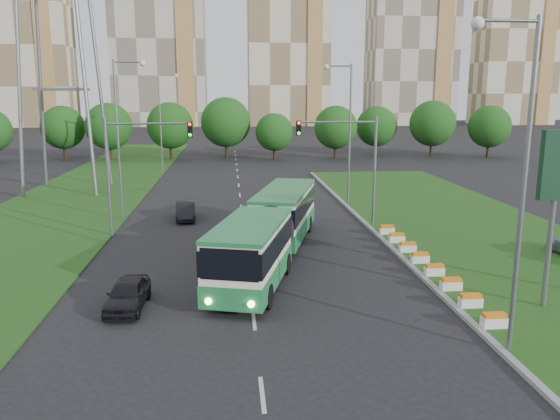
{
  "coord_description": "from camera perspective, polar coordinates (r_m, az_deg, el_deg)",
  "views": [
    {
      "loc": [
        -3.89,
        -27.9,
        9.41
      ],
      "look_at": [
        -0.92,
        4.33,
        2.6
      ],
      "focal_mm": 35.0,
      "sensor_mm": 36.0,
      "label": 1
    }
  ],
  "objects": [
    {
      "name": "midrise_east",
      "position": [
        201.44,
        23.25,
        13.96
      ],
      "size": [
        24.0,
        14.0,
        40.0
      ],
      "primitive_type": "cube",
      "color": "beige",
      "rests_on": "ground"
    },
    {
      "name": "articulated_bus",
      "position": [
        31.63,
        -1.3,
        -1.98
      ],
      "size": [
        2.84,
        18.19,
        3.0
      ],
      "rotation": [
        0.0,
        0.0,
        -0.27
      ],
      "color": "white",
      "rests_on": "ground"
    },
    {
      "name": "shopping_trolley",
      "position": [
        24.94,
        -5.04,
        -9.67
      ],
      "size": [
        0.31,
        0.33,
        0.54
      ],
      "rotation": [
        0.0,
        0.0,
        -0.03
      ],
      "color": "orange",
      "rests_on": "ground"
    },
    {
      "name": "apartment_tower_west",
      "position": [
        188.67,
        -25.09,
        15.24
      ],
      "size": [
        26.0,
        15.0,
        48.0
      ],
      "primitive_type": "cube",
      "color": "beige",
      "rests_on": "ground"
    },
    {
      "name": "traffic_mast_left",
      "position": [
        37.68,
        -15.21,
        5.28
      ],
      "size": [
        5.76,
        0.32,
        8.0
      ],
      "color": "slate",
      "rests_on": "ground"
    },
    {
      "name": "street_lamps",
      "position": [
        38.06,
        -3.93,
        6.72
      ],
      "size": [
        36.0,
        60.0,
        12.0
      ],
      "primitive_type": null,
      "color": "slate",
      "rests_on": "ground"
    },
    {
      "name": "flower_planters",
      "position": [
        30.89,
        15.1,
        -5.4
      ],
      "size": [
        1.1,
        15.9,
        0.6
      ],
      "primitive_type": null,
      "color": "white",
      "rests_on": "grass_median"
    },
    {
      "name": "left_verge",
      "position": [
        55.54,
        -19.91,
        1.46
      ],
      "size": [
        12.0,
        110.0,
        0.1
      ],
      "primitive_type": "cube",
      "color": "#1E4A15",
      "rests_on": "ground"
    },
    {
      "name": "apartment_tower_cwest",
      "position": [
        179.91,
        -12.53,
        16.9
      ],
      "size": [
        28.0,
        15.0,
        52.0
      ],
      "primitive_type": "cube",
      "color": "beige",
      "rests_on": "ground"
    },
    {
      "name": "tree_line",
      "position": [
        84.2,
        4.28,
        8.5
      ],
      "size": [
        120.0,
        8.0,
        9.0
      ],
      "primitive_type": null,
      "color": "#154512",
      "rests_on": "ground"
    },
    {
      "name": "pedestrian",
      "position": [
        25.66,
        -5.55,
        -7.69
      ],
      "size": [
        0.41,
        0.61,
        1.68
      ],
      "primitive_type": "imported",
      "rotation": [
        0.0,
        0.0,
        1.58
      ],
      "color": "gray",
      "rests_on": "ground"
    },
    {
      "name": "grass_median",
      "position": [
        40.76,
        19.39,
        -2.05
      ],
      "size": [
        14.0,
        60.0,
        0.15
      ],
      "primitive_type": "cube",
      "color": "#1E4A15",
      "rests_on": "ground"
    },
    {
      "name": "car_left_far",
      "position": [
        42.74,
        -9.85,
        -0.08
      ],
      "size": [
        1.78,
        4.24,
        1.36
      ],
      "primitive_type": "imported",
      "rotation": [
        0.0,
        0.0,
        0.08
      ],
      "color": "black",
      "rests_on": "ground"
    },
    {
      "name": "car_left_near",
      "position": [
        25.7,
        -15.64,
        -8.45
      ],
      "size": [
        1.78,
        4.02,
        1.35
      ],
      "primitive_type": "imported",
      "rotation": [
        0.0,
        0.0,
        -0.05
      ],
      "color": "black",
      "rests_on": "ground"
    },
    {
      "name": "apartment_tower_ceast",
      "position": [
        179.58,
        0.82,
        16.86
      ],
      "size": [
        25.0,
        15.0,
        50.0
      ],
      "primitive_type": "cube",
      "color": "beige",
      "rests_on": "ground"
    },
    {
      "name": "apartment_tower_east",
      "position": [
        187.92,
        13.53,
        15.86
      ],
      "size": [
        27.0,
        15.0,
        47.0
      ],
      "primitive_type": "cube",
      "color": "beige",
      "rests_on": "ground"
    },
    {
      "name": "traffic_mast_median",
      "position": [
        39.09,
        7.62,
        5.82
      ],
      "size": [
        5.76,
        0.32,
        8.0
      ],
      "color": "slate",
      "rests_on": "ground"
    },
    {
      "name": "lane_markings",
      "position": [
        48.82,
        -4.12,
        0.74
      ],
      "size": [
        0.2,
        100.0,
        0.01
      ],
      "primitive_type": null,
      "color": "#B2B3AB",
      "rests_on": "ground"
    },
    {
      "name": "ground",
      "position": [
        29.7,
        2.55,
        -6.6
      ],
      "size": [
        360.0,
        360.0,
        0.0
      ],
      "primitive_type": "plane",
      "color": "black",
      "rests_on": "ground"
    },
    {
      "name": "median_kerb",
      "position": [
        38.4,
        9.91,
        -2.35
      ],
      "size": [
        0.3,
        60.0,
        0.18
      ],
      "primitive_type": "cube",
      "color": "gray",
      "rests_on": "ground"
    }
  ]
}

